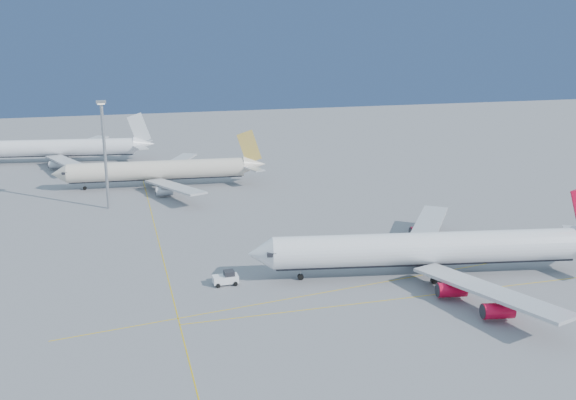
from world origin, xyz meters
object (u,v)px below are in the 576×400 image
object	(u,v)px
airliner_virgin	(435,249)
pushback_tug	(226,278)
light_mast	(104,146)
airliner_third	(63,148)
airliner_etihad	(162,170)

from	to	relation	value
airliner_virgin	pushback_tug	world-z (taller)	airliner_virgin
airliner_virgin	pushback_tug	bearing A→B (deg)	-178.72
airliner_virgin	light_mast	xyz separation A→B (m)	(-58.67, 64.09, 11.15)
airliner_third	pushback_tug	world-z (taller)	airliner_third
airliner_virgin	light_mast	world-z (taller)	light_mast
airliner_etihad	pushback_tug	distance (m)	78.83
pushback_tug	light_mast	bearing A→B (deg)	108.18
airliner_virgin	airliner_third	xyz separation A→B (m)	(-73.22, 129.19, -0.09)
airliner_virgin	light_mast	distance (m)	87.60
airliner_third	airliner_virgin	bearing A→B (deg)	-52.22
airliner_virgin	airliner_third	size ratio (longest dim) A/B	1.11
airliner_etihad	light_mast	world-z (taller)	light_mast
pushback_tug	light_mast	distance (m)	63.51
airliner_third	light_mast	bearing A→B (deg)	-69.17
airliner_third	light_mast	xyz separation A→B (m)	(14.55, -65.11, 11.23)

